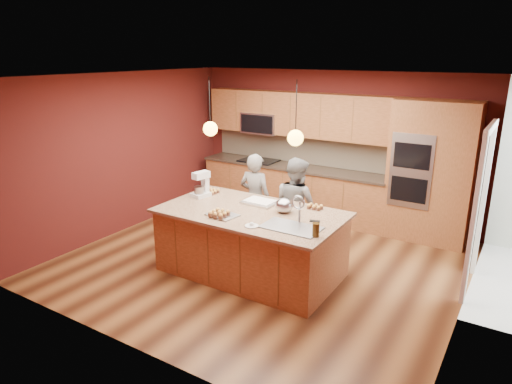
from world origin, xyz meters
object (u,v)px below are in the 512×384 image
Objects in this scene: person_left at (255,199)px; person_right at (296,206)px; stand_mixer at (201,186)px; mixing_bowl at (284,206)px; island at (252,242)px.

person_left is 0.73m from person_right.
person_right is at bearing 44.83° from stand_mixer.
person_right reaches higher than person_left.
mixing_bowl is at bearing 12.48° from stand_mixer.
island and stand_mixer have the same top height.
person_right reaches higher than stand_mixer.
person_right is 0.83m from mixing_bowl.
island is 1.66× the size of person_right.
person_right is 1.47m from stand_mixer.
person_right is at bearing 105.06° from mixing_bowl.
mixing_bowl is (0.21, -0.76, 0.27)m from person_right.
island is 1.13m from person_left.
person_left is at bearing 22.01° from person_right.
island is at bearing 1.73° from stand_mixer.
mixing_bowl is (1.40, 0.02, -0.06)m from stand_mixer.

